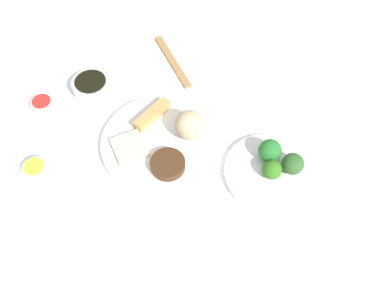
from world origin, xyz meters
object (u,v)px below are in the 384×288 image
(broccoli_plate, at_px, (270,173))
(sauce_ramekin_sweet_and_sour, at_px, (43,105))
(main_plate, at_px, (160,143))
(chopsticks_pair, at_px, (173,61))
(soy_sauce_bowl, at_px, (92,87))
(sauce_ramekin_hot_mustard, at_px, (36,169))

(broccoli_plate, relative_size, sauce_ramekin_sweet_and_sour, 3.71)
(main_plate, height_order, chopsticks_pair, main_plate)
(soy_sauce_bowl, xyz_separation_m, sauce_ramekin_hot_mustard, (0.24, 0.13, -0.01))
(soy_sauce_bowl, relative_size, sauce_ramekin_hot_mustard, 1.73)
(sauce_ramekin_sweet_and_sour, height_order, sauce_ramekin_hot_mustard, same)
(sauce_ramekin_sweet_and_sour, height_order, chopsticks_pair, sauce_ramekin_sweet_and_sour)
(main_plate, height_order, broccoli_plate, main_plate)
(soy_sauce_bowl, bearing_deg, sauce_ramekin_hot_mustard, 28.58)
(broccoli_plate, distance_m, sauce_ramekin_sweet_and_sour, 0.61)
(main_plate, bearing_deg, sauce_ramekin_sweet_and_sour, -60.71)
(broccoli_plate, xyz_separation_m, sauce_ramekin_sweet_and_sour, (0.31, -0.53, 0.01))
(main_plate, relative_size, sauce_ramekin_hot_mustard, 5.04)
(sauce_ramekin_hot_mustard, bearing_deg, broccoli_plate, 139.45)
(broccoli_plate, relative_size, chopsticks_pair, 0.98)
(soy_sauce_bowl, distance_m, sauce_ramekin_hot_mustard, 0.27)
(sauce_ramekin_sweet_and_sour, bearing_deg, main_plate, 119.29)
(chopsticks_pair, bearing_deg, main_plate, 45.48)
(main_plate, relative_size, soy_sauce_bowl, 2.91)
(main_plate, distance_m, broccoli_plate, 0.28)
(sauce_ramekin_sweet_and_sour, bearing_deg, sauce_ramekin_hot_mustard, 56.90)
(sauce_ramekin_sweet_and_sour, bearing_deg, soy_sauce_bowl, 164.32)
(sauce_ramekin_hot_mustard, xyz_separation_m, chopsticks_pair, (-0.48, -0.08, -0.01))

